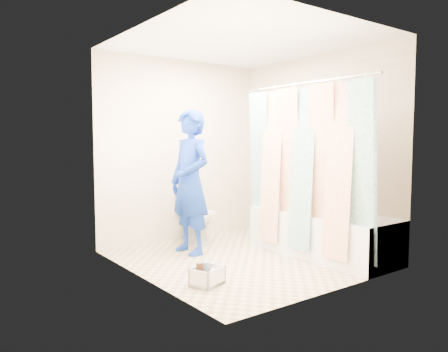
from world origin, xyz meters
TOP-DOWN VIEW (x-y plane):
  - floor at (0.00, 0.00)m, footprint 2.60×2.60m
  - ceiling at (0.00, 0.00)m, footprint 2.40×2.60m
  - wall_back at (0.00, 1.30)m, footprint 2.40×0.02m
  - wall_front at (0.00, -1.30)m, footprint 2.40×0.02m
  - wall_left at (-1.20, 0.00)m, footprint 0.02×2.60m
  - wall_right at (1.20, 0.00)m, footprint 0.02×2.60m
  - bathtub at (0.85, -0.43)m, footprint 0.70×1.75m
  - curtain_rod at (0.52, -0.43)m, footprint 0.02×1.90m
  - shower_curtain at (0.52, -0.43)m, footprint 0.06×1.75m
  - toilet at (0.03, 1.00)m, footprint 0.54×0.75m
  - tank_lid at (-0.00, 0.90)m, footprint 0.45×0.28m
  - tank_internals at (0.03, 1.19)m, footprint 0.16×0.07m
  - plumber at (-0.32, 0.58)m, footprint 0.45×0.65m
  - cleaning_caddy at (-0.81, -0.50)m, footprint 0.34×0.31m

SIDE VIEW (x-z plane):
  - floor at x=0.00m, z-range 0.00..0.00m
  - cleaning_caddy at x=-0.81m, z-range -0.03..0.19m
  - bathtub at x=0.85m, z-range 0.02..0.52m
  - toilet at x=0.03m, z-range 0.00..0.69m
  - tank_lid at x=0.00m, z-range 0.39..0.42m
  - tank_internals at x=0.03m, z-range 0.57..0.79m
  - plumber at x=-0.32m, z-range 0.00..1.69m
  - shower_curtain at x=0.52m, z-range 0.12..1.92m
  - wall_back at x=0.00m, z-range 0.00..2.40m
  - wall_front at x=0.00m, z-range 0.00..2.40m
  - wall_left at x=-1.20m, z-range 0.00..2.40m
  - wall_right at x=1.20m, z-range 0.00..2.40m
  - curtain_rod at x=0.52m, z-range 1.94..1.96m
  - ceiling at x=0.00m, z-range 2.39..2.41m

